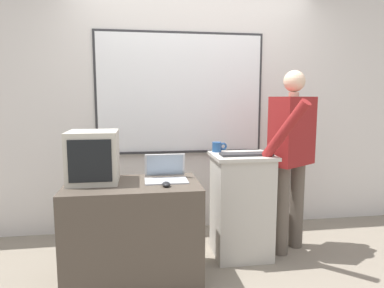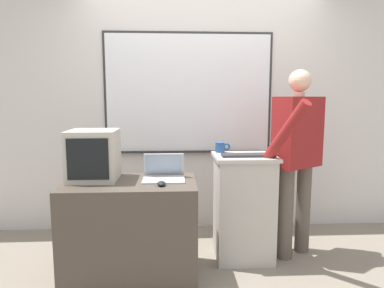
{
  "view_description": "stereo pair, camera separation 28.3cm",
  "coord_description": "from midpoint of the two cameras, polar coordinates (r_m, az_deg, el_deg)",
  "views": [
    {
      "loc": [
        -0.58,
        -2.32,
        1.42
      ],
      "look_at": [
        -0.15,
        0.46,
        1.04
      ],
      "focal_mm": 32.0,
      "sensor_mm": 36.0,
      "label": 1
    },
    {
      "loc": [
        -0.3,
        -2.35,
        1.42
      ],
      "look_at": [
        -0.15,
        0.46,
        1.04
      ],
      "focal_mm": 32.0,
      "sensor_mm": 36.0,
      "label": 2
    }
  ],
  "objects": [
    {
      "name": "lectern_podium",
      "position": [
        3.12,
        5.61,
        -10.14
      ],
      "size": [
        0.53,
        0.48,
        0.93
      ],
      "color": "#BCB7AD",
      "rests_on": "ground_plane"
    },
    {
      "name": "back_wall",
      "position": [
        3.71,
        -2.05,
        6.6
      ],
      "size": [
        6.4,
        0.17,
        2.69
      ],
      "color": "silver",
      "rests_on": "ground_plane"
    },
    {
      "name": "computer_mouse_by_laptop",
      "position": [
        2.53,
        -7.55,
        -6.7
      ],
      "size": [
        0.06,
        0.1,
        0.03
      ],
      "color": "black",
      "rests_on": "side_desk"
    },
    {
      "name": "crt_monitor",
      "position": [
        2.76,
        -18.98,
        -2.04
      ],
      "size": [
        0.37,
        0.39,
        0.39
      ],
      "color": "#BCB7A8",
      "rests_on": "side_desk"
    },
    {
      "name": "person_presenter",
      "position": [
        3.18,
        13.92,
        -0.8
      ],
      "size": [
        0.61,
        0.72,
        1.66
      ],
      "rotation": [
        0.0,
        0.0,
        0.56
      ],
      "color": "brown",
      "rests_on": "ground_plane"
    },
    {
      "name": "side_desk",
      "position": [
        2.79,
        -12.68,
        -14.17
      ],
      "size": [
        1.01,
        0.6,
        0.78
      ],
      "color": "#4C4238",
      "rests_on": "ground_plane"
    },
    {
      "name": "laptop",
      "position": [
        2.74,
        -7.42,
        -4.7
      ],
      "size": [
        0.33,
        0.27,
        0.2
      ],
      "color": "#B7BABF",
      "rests_on": "side_desk"
    },
    {
      "name": "coffee_mug",
      "position": [
        3.12,
        1.7,
        -0.51
      ],
      "size": [
        0.14,
        0.08,
        0.09
      ],
      "color": "#234C84",
      "rests_on": "lectern_podium"
    },
    {
      "name": "wireless_keyboard",
      "position": [
        2.95,
        6.35,
        -1.72
      ],
      "size": [
        0.45,
        0.15,
        0.02
      ],
      "color": "#2D2D30",
      "rests_on": "lectern_podium"
    }
  ]
}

